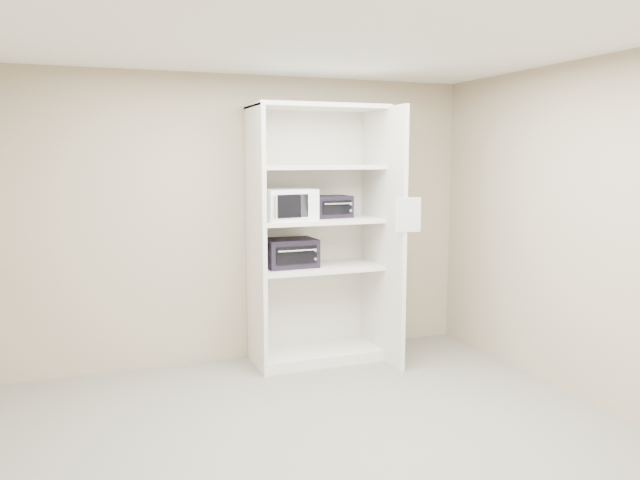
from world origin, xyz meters
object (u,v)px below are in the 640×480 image
object	(u,v)px
shelving_unit	(322,243)
microwave	(287,205)
toaster_oven_upper	(331,207)
toaster_oven_lower	(290,253)

from	to	relation	value
shelving_unit	microwave	world-z (taller)	shelving_unit
shelving_unit	toaster_oven_upper	xyz separation A→B (m)	(0.11, 0.04, 0.34)
shelving_unit	microwave	distance (m)	0.53
toaster_oven_upper	toaster_oven_lower	xyz separation A→B (m)	(-0.42, -0.01, -0.42)
shelving_unit	toaster_oven_lower	distance (m)	0.32
microwave	toaster_oven_upper	world-z (taller)	microwave
toaster_oven_upper	toaster_oven_lower	bearing A→B (deg)	177.82
toaster_oven_upper	shelving_unit	bearing A→B (deg)	-163.50
toaster_oven_upper	toaster_oven_lower	size ratio (longest dim) A/B	0.76
shelving_unit	toaster_oven_upper	size ratio (longest dim) A/B	6.74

